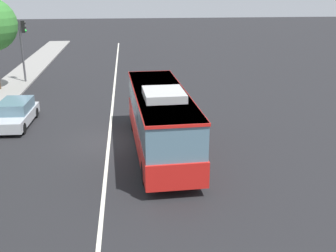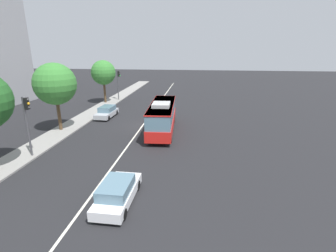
% 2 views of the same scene
% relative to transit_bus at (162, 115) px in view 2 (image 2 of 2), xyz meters
% --- Properties ---
extents(ground_plane, '(160.00, 160.00, 0.00)m').
position_rel_transit_bus_xyz_m(ground_plane, '(1.68, 2.65, -1.81)').
color(ground_plane, black).
extents(sidewalk_kerb, '(80.00, 2.87, 0.14)m').
position_rel_transit_bus_xyz_m(sidewalk_kerb, '(1.68, 11.00, -1.74)').
color(sidewalk_kerb, gray).
rests_on(sidewalk_kerb, ground_plane).
extents(lane_centre_line, '(76.00, 0.16, 0.01)m').
position_rel_transit_bus_xyz_m(lane_centre_line, '(1.68, 2.65, -1.80)').
color(lane_centre_line, silver).
rests_on(lane_centre_line, ground_plane).
extents(transit_bus, '(10.11, 3.01, 3.46)m').
position_rel_transit_bus_xyz_m(transit_bus, '(0.00, 0.00, 0.00)').
color(transit_bus, red).
rests_on(transit_bus, ground_plane).
extents(sedan_white, '(4.53, 1.88, 1.46)m').
position_rel_transit_bus_xyz_m(sedan_white, '(-13.74, 0.75, -1.09)').
color(sedan_white, white).
rests_on(sedan_white, ground_plane).
extents(sedan_silver, '(4.56, 1.94, 1.46)m').
position_rel_transit_bus_xyz_m(sedan_silver, '(4.94, 8.22, -1.09)').
color(sedan_silver, '#B7BABF').
rests_on(sedan_silver, ground_plane).
extents(traffic_light_near_corner, '(0.34, 0.62, 5.20)m').
position_rel_transit_bus_xyz_m(traffic_light_near_corner, '(-8.17, 9.94, 1.75)').
color(traffic_light_near_corner, '#47474C').
rests_on(traffic_light_near_corner, ground_plane).
extents(traffic_light_mid_block, '(0.34, 0.62, 5.20)m').
position_rel_transit_bus_xyz_m(traffic_light_mid_block, '(16.11, 9.99, 1.75)').
color(traffic_light_mid_block, '#47474C').
rests_on(traffic_light_mid_block, ground_plane).
extents(street_tree_kerbside_left, '(3.96, 3.96, 7.06)m').
position_rel_transit_bus_xyz_m(street_tree_kerbside_left, '(13.58, 11.64, 3.24)').
color(street_tree_kerbside_left, '#4C3823').
rests_on(street_tree_kerbside_left, ground_plane).
extents(street_tree_kerbside_right, '(4.46, 4.46, 7.48)m').
position_rel_transit_bus_xyz_m(street_tree_kerbside_right, '(-1.20, 11.37, 3.42)').
color(street_tree_kerbside_right, '#4C3823').
rests_on(street_tree_kerbside_right, ground_plane).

